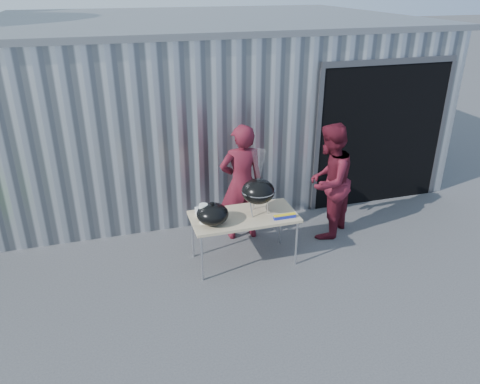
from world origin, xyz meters
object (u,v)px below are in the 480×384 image
object	(u,v)px
folding_table	(244,218)
person_bystander	(329,181)
kettle_grill	(258,187)
person_cook	(242,183)

from	to	relation	value
folding_table	person_bystander	world-z (taller)	person_bystander
folding_table	kettle_grill	size ratio (longest dim) A/B	1.59
kettle_grill	person_bystander	size ratio (longest dim) A/B	0.51
kettle_grill	person_bystander	distance (m)	1.37
kettle_grill	person_cook	bearing A→B (deg)	92.62
folding_table	kettle_grill	xyz separation A→B (m)	(0.21, 0.01, 0.45)
kettle_grill	folding_table	bearing A→B (deg)	-178.05
person_cook	person_bystander	size ratio (longest dim) A/B	1.01
kettle_grill	person_cook	world-z (taller)	person_cook
folding_table	kettle_grill	distance (m)	0.50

